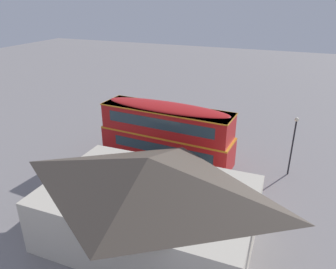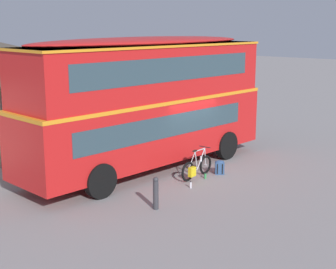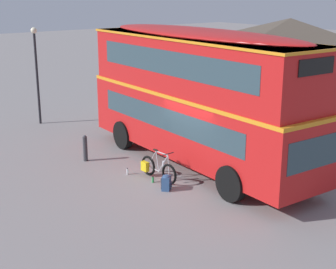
{
  "view_description": "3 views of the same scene",
  "coord_description": "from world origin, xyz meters",
  "px_view_note": "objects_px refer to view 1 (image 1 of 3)",
  "views": [
    {
      "loc": [
        -9.48,
        21.22,
        12.04
      ],
      "look_at": [
        -0.45,
        -0.77,
        1.69
      ],
      "focal_mm": 34.31,
      "sensor_mm": 36.0,
      "label": 1
    },
    {
      "loc": [
        -13.74,
        -10.96,
        5.21
      ],
      "look_at": [
        -1.14,
        -0.22,
        1.49
      ],
      "focal_mm": 52.64,
      "sensor_mm": 36.0,
      "label": 2
    },
    {
      "loc": [
        11.56,
        -10.54,
        6.0
      ],
      "look_at": [
        -1.34,
        -0.14,
        1.21
      ],
      "focal_mm": 53.51,
      "sensor_mm": 36.0,
      "label": 3
    }
  ],
  "objects_px": {
    "touring_bicycle": "(172,148)",
    "double_decker_bus": "(166,132)",
    "water_bottle_clear_plastic": "(185,150)",
    "kerb_bollard": "(212,148)",
    "street_lamp": "(293,140)",
    "backpack_on_ground": "(164,146)",
    "water_bottle_green_metal": "(172,149)"
  },
  "relations": [
    {
      "from": "touring_bicycle",
      "to": "double_decker_bus",
      "type": "bearing_deg",
      "value": 97.98
    },
    {
      "from": "water_bottle_clear_plastic",
      "to": "kerb_bollard",
      "type": "xyz_separation_m",
      "value": [
        -2.13,
        -0.38,
        0.39
      ]
    },
    {
      "from": "double_decker_bus",
      "to": "street_lamp",
      "type": "xyz_separation_m",
      "value": [
        -8.86,
        -1.85,
        0.1
      ]
    },
    {
      "from": "double_decker_bus",
      "to": "kerb_bollard",
      "type": "distance_m",
      "value": 4.58
    },
    {
      "from": "double_decker_bus",
      "to": "kerb_bollard",
      "type": "bearing_deg",
      "value": -134.16
    },
    {
      "from": "backpack_on_ground",
      "to": "street_lamp",
      "type": "relative_size",
      "value": 0.11
    },
    {
      "from": "double_decker_bus",
      "to": "backpack_on_ground",
      "type": "distance_m",
      "value": 3.56
    },
    {
      "from": "water_bottle_clear_plastic",
      "to": "water_bottle_green_metal",
      "type": "bearing_deg",
      "value": 11.67
    },
    {
      "from": "water_bottle_clear_plastic",
      "to": "double_decker_bus",
      "type": "bearing_deg",
      "value": 74.69
    },
    {
      "from": "touring_bicycle",
      "to": "kerb_bollard",
      "type": "xyz_separation_m",
      "value": [
        -3.1,
        -0.9,
        0.13
      ]
    },
    {
      "from": "backpack_on_ground",
      "to": "water_bottle_green_metal",
      "type": "xyz_separation_m",
      "value": [
        -0.77,
        0.06,
        -0.16
      ]
    },
    {
      "from": "water_bottle_clear_plastic",
      "to": "water_bottle_green_metal",
      "type": "relative_size",
      "value": 1.1
    },
    {
      "from": "water_bottle_green_metal",
      "to": "street_lamp",
      "type": "distance_m",
      "value": 9.67
    },
    {
      "from": "double_decker_bus",
      "to": "water_bottle_green_metal",
      "type": "bearing_deg",
      "value": -79.26
    },
    {
      "from": "double_decker_bus",
      "to": "street_lamp",
      "type": "height_order",
      "value": "double_decker_bus"
    },
    {
      "from": "double_decker_bus",
      "to": "water_bottle_green_metal",
      "type": "distance_m",
      "value": 3.45
    },
    {
      "from": "touring_bicycle",
      "to": "water_bottle_clear_plastic",
      "type": "xyz_separation_m",
      "value": [
        -0.97,
        -0.51,
        -0.27
      ]
    },
    {
      "from": "street_lamp",
      "to": "kerb_bollard",
      "type": "height_order",
      "value": "street_lamp"
    },
    {
      "from": "touring_bicycle",
      "to": "street_lamp",
      "type": "bearing_deg",
      "value": 179.01
    },
    {
      "from": "backpack_on_ground",
      "to": "water_bottle_green_metal",
      "type": "bearing_deg",
      "value": 175.59
    },
    {
      "from": "street_lamp",
      "to": "kerb_bollard",
      "type": "distance_m",
      "value": 6.53
    },
    {
      "from": "water_bottle_clear_plastic",
      "to": "backpack_on_ground",
      "type": "bearing_deg",
      "value": 5.19
    },
    {
      "from": "street_lamp",
      "to": "kerb_bollard",
      "type": "xyz_separation_m",
      "value": [
        6.04,
        -1.05,
        -2.25
      ]
    },
    {
      "from": "double_decker_bus",
      "to": "street_lamp",
      "type": "relative_size",
      "value": 2.33
    },
    {
      "from": "water_bottle_clear_plastic",
      "to": "street_lamp",
      "type": "height_order",
      "value": "street_lamp"
    },
    {
      "from": "backpack_on_ground",
      "to": "touring_bicycle",
      "type": "bearing_deg",
      "value": 159.9
    },
    {
      "from": "double_decker_bus",
      "to": "kerb_bollard",
      "type": "relative_size",
      "value": 10.59
    },
    {
      "from": "water_bottle_green_metal",
      "to": "kerb_bollard",
      "type": "height_order",
      "value": "kerb_bollard"
    },
    {
      "from": "double_decker_bus",
      "to": "backpack_on_ground",
      "type": "height_order",
      "value": "double_decker_bus"
    },
    {
      "from": "water_bottle_green_metal",
      "to": "street_lamp",
      "type": "xyz_separation_m",
      "value": [
        -9.29,
        0.44,
        2.65
      ]
    },
    {
      "from": "water_bottle_clear_plastic",
      "to": "street_lamp",
      "type": "relative_size",
      "value": 0.05
    },
    {
      "from": "double_decker_bus",
      "to": "backpack_on_ground",
      "type": "relative_size",
      "value": 20.78
    }
  ]
}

